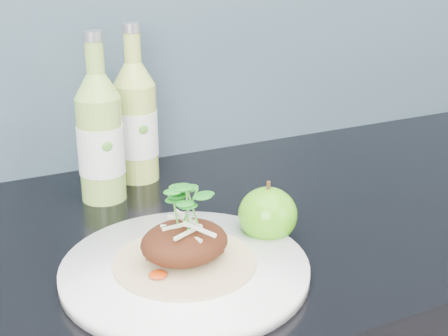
{
  "coord_description": "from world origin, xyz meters",
  "views": [
    {
      "loc": [
        -0.27,
        0.99,
        1.27
      ],
      "look_at": [
        0.05,
        1.64,
        1.0
      ],
      "focal_mm": 50.0,
      "sensor_mm": 36.0,
      "label": 1
    }
  ],
  "objects_px": {
    "dinner_plate": "(185,269)",
    "green_apple": "(268,215)",
    "cider_bottle_right": "(136,122)",
    "cider_bottle_left": "(100,138)"
  },
  "relations": [
    {
      "from": "dinner_plate",
      "to": "cider_bottle_right",
      "type": "height_order",
      "value": "cider_bottle_right"
    },
    {
      "from": "dinner_plate",
      "to": "cider_bottle_right",
      "type": "distance_m",
      "value": 0.33
    },
    {
      "from": "cider_bottle_right",
      "to": "cider_bottle_left",
      "type": "bearing_deg",
      "value": -133.32
    },
    {
      "from": "cider_bottle_left",
      "to": "cider_bottle_right",
      "type": "xyz_separation_m",
      "value": [
        0.07,
        0.05,
        0.0
      ]
    },
    {
      "from": "dinner_plate",
      "to": "green_apple",
      "type": "height_order",
      "value": "green_apple"
    },
    {
      "from": "dinner_plate",
      "to": "cider_bottle_left",
      "type": "relative_size",
      "value": 1.24
    },
    {
      "from": "green_apple",
      "to": "cider_bottle_right",
      "type": "relative_size",
      "value": 0.38
    },
    {
      "from": "dinner_plate",
      "to": "green_apple",
      "type": "bearing_deg",
      "value": 15.39
    },
    {
      "from": "green_apple",
      "to": "cider_bottle_left",
      "type": "relative_size",
      "value": 0.38
    },
    {
      "from": "cider_bottle_right",
      "to": "green_apple",
      "type": "bearing_deg",
      "value": -64.88
    }
  ]
}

